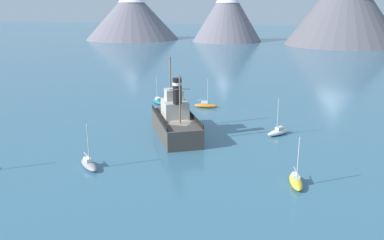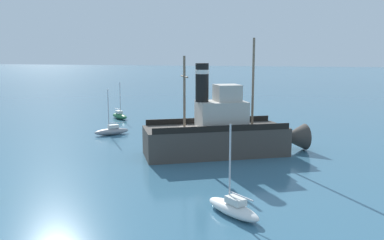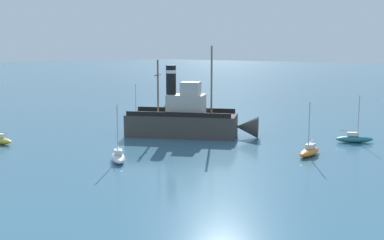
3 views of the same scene
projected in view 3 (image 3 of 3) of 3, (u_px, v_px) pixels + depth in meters
name	position (u px, v px, depth m)	size (l,w,h in m)	color
ground_plane	(163.00, 135.00, 53.76)	(600.00, 600.00, 0.00)	#38667F
old_tugboat	(187.00, 120.00, 53.10)	(10.15, 14.15, 9.90)	#423D38
sailboat_green	(167.00, 107.00, 76.38)	(3.20, 3.68, 4.90)	#286B3D
sailboat_grey	(138.00, 117.00, 65.66)	(3.56, 3.36, 4.90)	gray
sailboat_white	(118.00, 157.00, 41.13)	(3.17, 3.69, 4.90)	white
sailboat_orange	(309.00, 151.00, 43.37)	(3.90, 1.55, 4.90)	orange
sailboat_teal	(354.00, 138.00, 49.51)	(3.23, 3.65, 4.90)	#23757A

